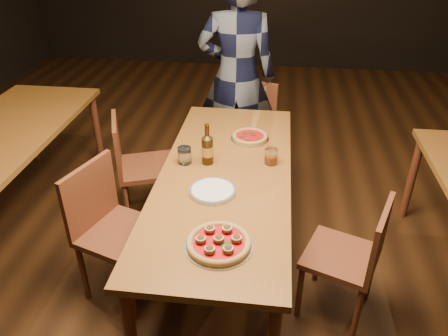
# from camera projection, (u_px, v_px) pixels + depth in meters

# --- Properties ---
(ground) EXTENTS (9.00, 9.00, 0.00)m
(ground) POSITION_uv_depth(u_px,v_px,m) (225.00, 264.00, 3.06)
(ground) COLOR black
(table_main) EXTENTS (0.80, 2.00, 0.75)m
(table_main) POSITION_uv_depth(u_px,v_px,m) (225.00, 183.00, 2.71)
(table_main) COLOR maroon
(table_main) RESTS_ON ground
(chair_main_nw) EXTENTS (0.55, 0.55, 0.92)m
(chair_main_nw) POSITION_uv_depth(u_px,v_px,m) (121.00, 233.00, 2.64)
(chair_main_nw) COLOR brown
(chair_main_nw) RESTS_ON ground
(chair_main_sw) EXTENTS (0.53, 0.53, 0.89)m
(chair_main_sw) POSITION_uv_depth(u_px,v_px,m) (146.00, 166.00, 3.35)
(chair_main_sw) COLOR brown
(chair_main_sw) RESTS_ON ground
(chair_main_e) EXTENTS (0.51, 0.51, 0.85)m
(chair_main_e) POSITION_uv_depth(u_px,v_px,m) (341.00, 255.00, 2.53)
(chair_main_e) COLOR brown
(chair_main_e) RESTS_ON ground
(chair_end) EXTENTS (0.53, 0.53, 0.89)m
(chair_end) POSITION_uv_depth(u_px,v_px,m) (246.00, 132.00, 3.85)
(chair_end) COLOR brown
(chair_end) RESTS_ON ground
(pizza_meatball) EXTENTS (0.33, 0.33, 0.06)m
(pizza_meatball) POSITION_uv_depth(u_px,v_px,m) (219.00, 242.00, 2.09)
(pizza_meatball) COLOR #B7B7BF
(pizza_meatball) RESTS_ON table_main
(pizza_margherita) EXTENTS (0.27, 0.27, 0.04)m
(pizza_margherita) POSITION_uv_depth(u_px,v_px,m) (250.00, 137.00, 3.07)
(pizza_margherita) COLOR #B7B7BF
(pizza_margherita) RESTS_ON table_main
(plate_stack) EXTENTS (0.26, 0.26, 0.02)m
(plate_stack) POSITION_uv_depth(u_px,v_px,m) (213.00, 191.00, 2.49)
(plate_stack) COLOR white
(plate_stack) RESTS_ON table_main
(beer_bottle) EXTENTS (0.07, 0.07, 0.26)m
(beer_bottle) POSITION_uv_depth(u_px,v_px,m) (207.00, 150.00, 2.74)
(beer_bottle) COLOR black
(beer_bottle) RESTS_ON table_main
(water_glass) EXTENTS (0.09, 0.09, 0.11)m
(water_glass) POSITION_uv_depth(u_px,v_px,m) (185.00, 155.00, 2.76)
(water_glass) COLOR white
(water_glass) RESTS_ON table_main
(amber_glass) EXTENTS (0.08, 0.08, 0.10)m
(amber_glass) POSITION_uv_depth(u_px,v_px,m) (271.00, 156.00, 2.76)
(amber_glass) COLOR #A54A12
(amber_glass) RESTS_ON table_main
(diner) EXTENTS (0.68, 0.46, 1.82)m
(diner) POSITION_uv_depth(u_px,v_px,m) (237.00, 77.00, 3.71)
(diner) COLOR black
(diner) RESTS_ON ground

